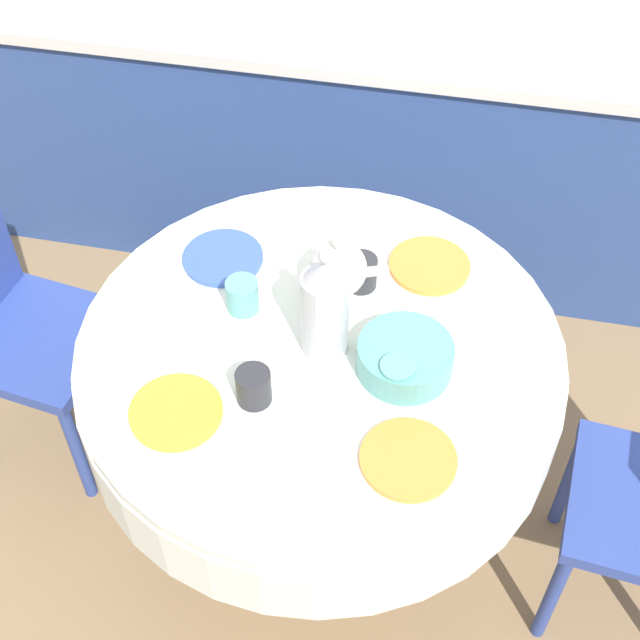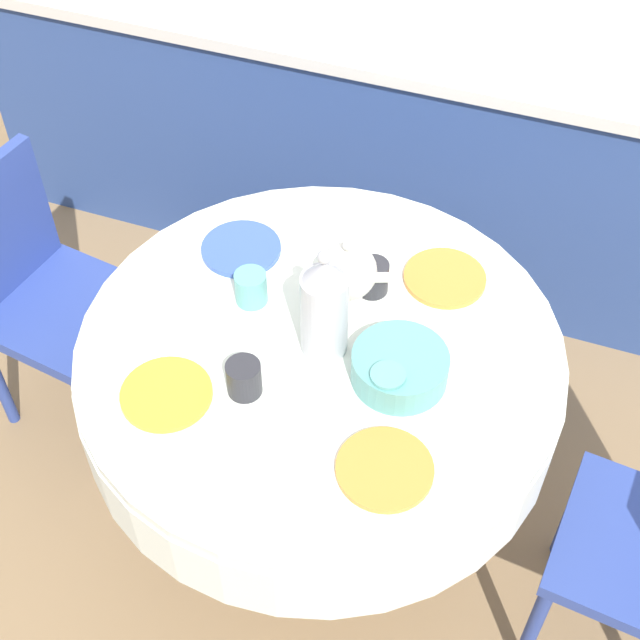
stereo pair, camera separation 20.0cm
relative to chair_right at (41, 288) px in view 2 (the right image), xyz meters
name	(u,v)px [view 2 (the right image)]	position (x,y,z in m)	size (l,w,h in m)	color
ground_plane	(320,509)	(0.90, -0.13, -0.49)	(12.00, 12.00, 0.00)	#8E704C
kitchen_counter	(443,147)	(0.90, 1.10, -0.04)	(3.24, 0.64, 0.89)	#2D4784
dining_table	(320,378)	(0.90, -0.13, 0.13)	(1.15, 1.15, 0.75)	olive
chair_right	(41,288)	(0.00, 0.00, 0.00)	(0.45, 0.45, 0.86)	#2D428E
plate_near_left	(166,394)	(0.64, -0.39, 0.27)	(0.20, 0.20, 0.01)	yellow
cup_near_left	(244,378)	(0.79, -0.32, 0.31)	(0.08, 0.08, 0.08)	#28282D
plate_near_right	(385,469)	(1.15, -0.41, 0.27)	(0.20, 0.20, 0.01)	orange
cup_near_right	(387,386)	(1.09, -0.23, 0.31)	(0.08, 0.08, 0.08)	#5BA39E
plate_far_left	(241,249)	(0.60, 0.09, 0.27)	(0.20, 0.20, 0.01)	#3856AD
cup_far_left	(251,288)	(0.70, -0.06, 0.31)	(0.08, 0.08, 0.08)	#5BA39E
plate_far_right	(445,278)	(1.12, 0.17, 0.27)	(0.20, 0.20, 0.01)	orange
cup_far_right	(373,277)	(0.96, 0.08, 0.31)	(0.08, 0.08, 0.08)	#28282D
coffee_carafe	(324,307)	(0.91, -0.14, 0.40)	(0.11, 0.11, 0.30)	#B2B2B7
teapot	(348,272)	(0.91, 0.04, 0.35)	(0.19, 0.14, 0.18)	silver
fruit_bowl	(400,367)	(1.10, -0.17, 0.30)	(0.22, 0.22, 0.07)	#569993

